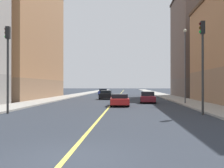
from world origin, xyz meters
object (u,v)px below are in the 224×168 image
Objects in this scene: building_right_midblock at (11,37)px; traffic_light_right_near at (8,58)px; building_left_mid at (209,45)px; street_lamp_left_near at (185,59)px; car_maroon at (148,97)px; car_red at (120,100)px; car_black at (106,95)px; car_blue at (103,92)px; traffic_light_left_near at (202,55)px.

traffic_light_right_near is (9.63, -22.37, -5.58)m from building_right_midblock.
building_right_midblock reaches higher than building_left_mid.
building_right_midblock is 27.73m from street_lamp_left_near.
car_maroon reaches higher than car_red.
building_left_mid is at bearing 14.53° from building_right_midblock.
building_left_mid is 22.15m from car_black.
car_blue is at bearing 85.55° from traffic_light_right_near.
traffic_light_right_near is at bearing -134.98° from car_red.
traffic_light_left_near is 43.31m from car_blue.
street_lamp_left_near reaches higher than car_blue.
car_black is (-5.64, 8.63, 0.01)m from car_maroon.
car_black is (5.51, 21.89, -3.44)m from traffic_light_right_near.
building_right_midblock is 5.03× the size of car_blue.
building_left_mid is at bearing -27.92° from car_blue.
traffic_light_left_near is at bearing -52.77° from car_red.
traffic_light_right_near is at bearing -130.05° from car_maroon.
car_black is at bearing -83.55° from car_blue.
building_right_midblock is at bearing -123.53° from car_blue.
car_blue is (-11.75, 31.26, -4.31)m from street_lamp_left_near.
traffic_light_left_near is 10.62m from car_red.
building_right_midblock is at bearing 154.36° from street_lamp_left_near.
traffic_light_right_near is (-23.65, -31.00, -5.42)m from building_left_mid.
traffic_light_right_near is 42.08m from car_blue.
car_maroon is (-12.51, -17.74, -8.87)m from building_left_mid.
car_maroon reaches higher than car_black.
building_right_midblock is 3.32× the size of traffic_light_left_near.
traffic_light_right_near is at bearing -127.34° from building_left_mid.
car_blue reaches higher than car_black.
street_lamp_left_near is at bearing -35.06° from car_maroon.
building_left_mid is 2.35× the size of street_lamp_left_near.
car_maroon is at bearing -125.18° from building_left_mid.
car_blue is (3.25, 41.81, -3.44)m from traffic_light_right_near.
building_left_mid is at bearing 52.66° from traffic_light_right_near.
building_left_mid reaches higher than car_black.
car_maroon is 29.62m from car_blue.
car_red is at bearing -39.37° from building_right_midblock.
traffic_light_left_near is (-9.66, -31.00, -5.30)m from building_left_mid.
car_black is at bearing 111.19° from traffic_light_left_near.
traffic_light_right_near reaches higher than car_red.
traffic_light_left_near is 1.49× the size of car_maroon.
car_red is (17.57, -14.42, -9.08)m from building_right_midblock.
street_lamp_left_near reaches higher than traffic_light_left_near.
car_red is 14.15m from car_black.
building_left_mid is 24.72m from car_blue.
traffic_light_right_near is 1.53× the size of car_red.
traffic_light_right_near is 18.36m from street_lamp_left_near.
car_blue is (-10.74, 41.81, -3.56)m from traffic_light_left_near.
street_lamp_left_near is at bearing -69.40° from car_blue.
traffic_light_right_near reaches higher than car_blue.
car_blue is 34.18m from car_red.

